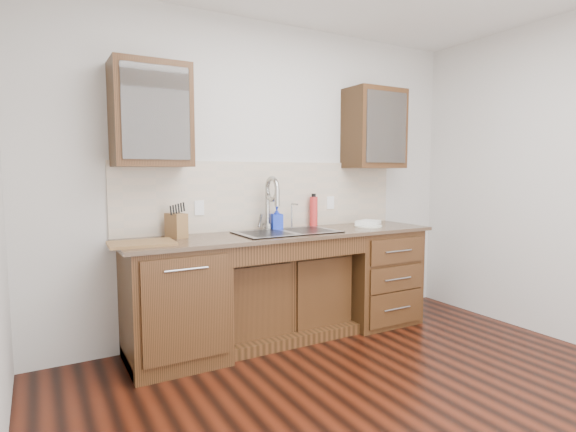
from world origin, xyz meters
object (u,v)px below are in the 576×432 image
water_bottle (314,212)px  cutting_board (142,243)px  knife_block (176,225)px  soap_bottle (277,218)px  plate (368,226)px

water_bottle → cutting_board: bearing=-169.2°
water_bottle → knife_block: size_ratio=1.46×
soap_bottle → water_bottle: 0.41m
cutting_board → knife_block: bearing=36.1°
water_bottle → soap_bottle: bearing=-173.5°
plate → cutting_board: 2.04m
soap_bottle → cutting_board: size_ratio=0.47×
soap_bottle → plate: size_ratio=0.81×
water_bottle → cutting_board: (-1.61, -0.31, -0.13)m
plate → knife_block: 1.75m
knife_block → cutting_board: knife_block is taller
water_bottle → cutting_board: 1.64m
water_bottle → knife_block: water_bottle is taller
plate → knife_block: (-1.74, 0.17, 0.09)m
soap_bottle → cutting_board: soap_bottle is taller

